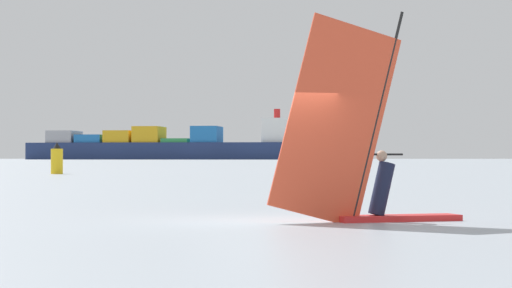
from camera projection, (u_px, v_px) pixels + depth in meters
ground_plane at (265, 222)px, 19.49m from camera, size 4000.00×4000.00×0.00m
windsurfer at (362, 159)px, 19.46m from camera, size 3.97×0.73×4.26m
cargo_ship at (170, 146)px, 642.27m from camera, size 175.90×108.33×32.08m
distant_headland at (403, 140)px, 1464.91m from camera, size 1079.70×472.61×53.02m
channel_buoy at (57, 160)px, 76.04m from camera, size 0.91×0.91×2.42m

